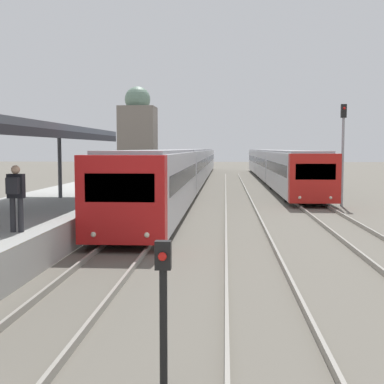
% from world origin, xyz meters
% --- Properties ---
extents(person_on_platform, '(0.40, 0.40, 1.66)m').
position_xyz_m(person_on_platform, '(-2.18, 11.55, 1.94)').
color(person_on_platform, '#2D2D33').
rests_on(person_on_platform, station_platform).
extents(train_near, '(2.60, 64.23, 2.96)m').
position_xyz_m(train_near, '(0.00, 45.79, 1.65)').
color(train_near, red).
rests_on(train_near, ground_plane).
extents(train_far, '(2.58, 46.59, 2.89)m').
position_xyz_m(train_far, '(7.51, 49.00, 1.61)').
color(train_far, red).
rests_on(train_far, ground_plane).
extents(signal_post_near, '(0.20, 0.21, 1.89)m').
position_xyz_m(signal_post_near, '(2.23, 5.20, 1.17)').
color(signal_post_near, black).
rests_on(signal_post_near, ground_plane).
extents(signal_mast_far, '(0.28, 0.29, 5.32)m').
position_xyz_m(signal_mast_far, '(9.11, 27.02, 3.32)').
color(signal_mast_far, gray).
rests_on(signal_mast_far, ground_plane).
extents(distant_domed_building, '(4.00, 4.00, 9.93)m').
position_xyz_m(distant_domed_building, '(-6.84, 58.53, 4.60)').
color(distant_domed_building, slate).
rests_on(distant_domed_building, ground_plane).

